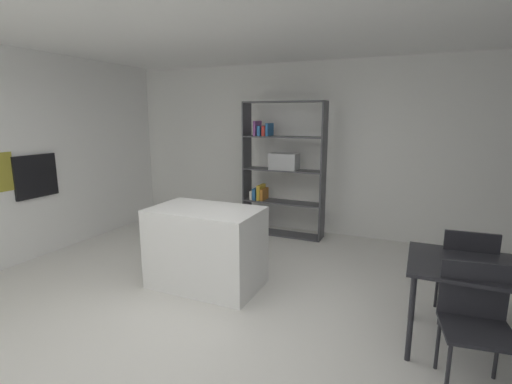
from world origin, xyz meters
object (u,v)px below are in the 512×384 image
at_px(kitchen_island, 206,247).
at_px(dining_chair_near, 475,314).
at_px(built_in_oven, 36,176).
at_px(dining_table, 472,275).
at_px(open_bookshelf, 279,170).
at_px(dining_chair_far, 466,269).

relative_size(kitchen_island, dining_chair_near, 1.37).
distance_m(built_in_oven, kitchen_island, 2.68).
xyz_separation_m(built_in_oven, dining_table, (5.21, -0.07, -0.46)).
height_order(open_bookshelf, dining_chair_far, open_bookshelf).
height_order(built_in_oven, dining_chair_far, built_in_oven).
height_order(dining_table, dining_chair_near, dining_chair_near).
distance_m(kitchen_island, dining_table, 2.63).
height_order(dining_chair_far, dining_chair_near, dining_chair_far).
xyz_separation_m(built_in_oven, dining_chair_near, (5.20, -0.50, -0.59)).
distance_m(open_bookshelf, dining_table, 3.46).
height_order(dining_table, dining_chair_far, dining_chair_far).
relative_size(built_in_oven, dining_chair_far, 0.65).
height_order(built_in_oven, dining_chair_near, built_in_oven).
height_order(built_in_oven, kitchen_island, built_in_oven).
distance_m(kitchen_island, open_bookshelf, 2.23).
height_order(kitchen_island, open_bookshelf, open_bookshelf).
bearing_deg(kitchen_island, dining_chair_far, 5.34).
relative_size(dining_table, dining_chair_far, 1.05).
distance_m(built_in_oven, dining_table, 5.23).
xyz_separation_m(dining_chair_far, dining_chair_near, (-0.02, -0.86, -0.02)).
bearing_deg(dining_chair_near, open_bookshelf, 124.82).
distance_m(dining_chair_far, dining_chair_near, 0.86).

